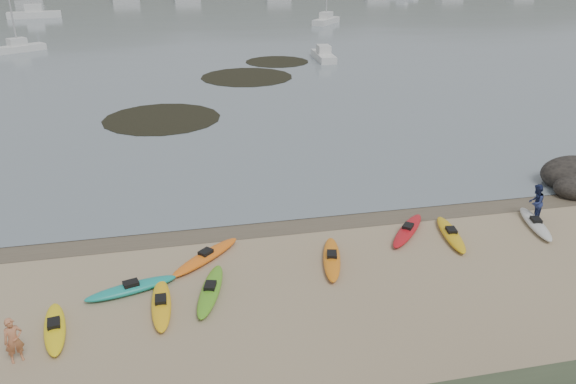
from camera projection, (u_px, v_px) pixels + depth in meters
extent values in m
plane|color=tan|center=(288.00, 221.00, 26.67)|extent=(600.00, 600.00, 0.00)
plane|color=brown|center=(289.00, 224.00, 26.40)|extent=(60.00, 60.00, 0.00)
ellipsoid|color=red|center=(408.00, 230.00, 25.41)|extent=(2.91, 3.28, 0.34)
ellipsoid|color=beige|center=(535.00, 224.00, 26.01)|extent=(1.49, 3.56, 0.34)
ellipsoid|color=teal|center=(132.00, 288.00, 21.08)|extent=(3.54, 1.65, 0.34)
ellipsoid|color=orange|center=(332.00, 259.00, 23.08)|extent=(1.59, 3.64, 0.34)
ellipsoid|color=gold|center=(451.00, 234.00, 25.06)|extent=(1.27, 3.58, 0.34)
ellipsoid|color=orange|center=(206.00, 257.00, 23.25)|extent=(3.30, 3.16, 0.34)
ellipsoid|color=#5BAD22|center=(210.00, 291.00, 20.94)|extent=(1.64, 3.67, 0.34)
ellipsoid|color=yellow|center=(161.00, 304.00, 20.13)|extent=(0.71, 3.34, 0.34)
ellipsoid|color=yellow|center=(55.00, 328.00, 18.86)|extent=(1.17, 3.15, 0.34)
imported|color=#CD7D52|center=(14.00, 340.00, 17.33)|extent=(0.67, 0.57, 1.57)
imported|color=navy|center=(536.00, 202.00, 26.46)|extent=(1.10, 1.08, 1.79)
ellipsoid|color=black|center=(574.00, 180.00, 30.67)|extent=(3.78, 2.94, 1.89)
ellipsoid|color=black|center=(573.00, 192.00, 29.35)|extent=(2.10, 1.89, 1.26)
cylinder|color=black|center=(162.00, 119.00, 42.53)|extent=(8.84, 8.84, 0.04)
cylinder|color=black|center=(247.00, 77.00, 56.26)|extent=(9.19, 9.19, 0.04)
cylinder|color=black|center=(277.00, 62.00, 63.80)|extent=(7.18, 7.18, 0.04)
cube|color=silver|center=(18.00, 48.00, 69.74)|extent=(6.33, 5.25, 0.91)
cube|color=silver|center=(323.00, 56.00, 64.83)|extent=(2.17, 6.45, 0.89)
cube|color=silver|center=(326.00, 21.00, 95.67)|extent=(6.24, 7.18, 1.05)
cube|color=silver|center=(34.00, 14.00, 103.68)|extent=(9.60, 3.97, 1.30)
ellipsoid|color=#384235|center=(50.00, 39.00, 199.94)|extent=(220.00, 120.00, 80.00)
ellipsoid|color=#384235|center=(273.00, 27.00, 209.83)|extent=(200.00, 110.00, 68.00)
ellipsoid|color=#384235|center=(466.00, 23.00, 235.92)|extent=(230.00, 130.00, 76.00)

